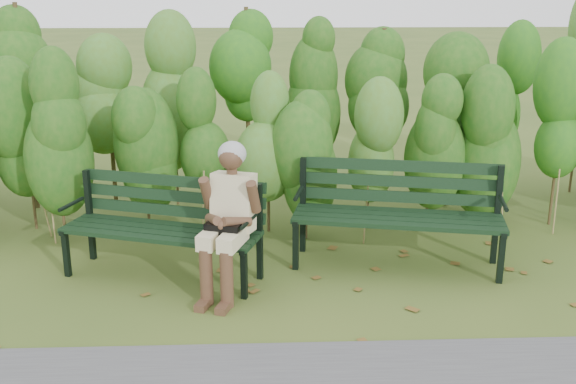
{
  "coord_description": "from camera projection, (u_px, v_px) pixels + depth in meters",
  "views": [
    {
      "loc": [
        -0.23,
        -5.23,
        2.44
      ],
      "look_at": [
        0.0,
        0.35,
        0.75
      ],
      "focal_mm": 42.0,
      "sensor_mm": 36.0,
      "label": 1
    }
  ],
  "objects": [
    {
      "name": "ground",
      "position": [
        290.0,
        288.0,
        5.72
      ],
      "size": [
        80.0,
        80.0,
        0.0
      ],
      "primitive_type": "plane",
      "color": "#3D541F"
    },
    {
      "name": "seated_woman",
      "position": [
        228.0,
        210.0,
        5.48
      ],
      "size": [
        0.55,
        0.78,
        1.26
      ],
      "color": "beige",
      "rests_on": "ground"
    },
    {
      "name": "leaf_litter",
      "position": [
        256.0,
        303.0,
        5.44
      ],
      "size": [
        5.86,
        2.13,
        0.01
      ],
      "color": "brown",
      "rests_on": "ground"
    },
    {
      "name": "bench_right",
      "position": [
        398.0,
        206.0,
        6.11
      ],
      "size": [
        1.95,
        0.98,
        0.93
      ],
      "color": "black",
      "rests_on": "ground"
    },
    {
      "name": "bench_left",
      "position": [
        165.0,
        219.0,
        5.88
      ],
      "size": [
        1.82,
        1.07,
        0.86
      ],
      "color": "black",
      "rests_on": "ground"
    },
    {
      "name": "hedge_band",
      "position": [
        282.0,
        105.0,
        7.13
      ],
      "size": [
        11.04,
        1.67,
        2.42
      ],
      "color": "#47381E",
      "rests_on": "ground"
    }
  ]
}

